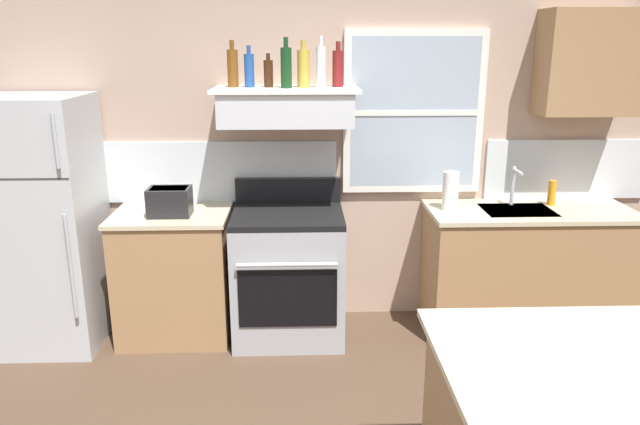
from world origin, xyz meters
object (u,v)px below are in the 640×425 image
(stove_range, at_px, (288,273))
(paper_towel_roll, at_px, (450,191))
(bottle_red_label_wine, at_px, (338,68))
(bottle_blue_liqueur, at_px, (249,70))
(bottle_dark_green_wine, at_px, (286,67))
(bottle_clear_tall, at_px, (321,66))
(bottle_amber_wine, at_px, (233,68))
(bottle_brown_stout, at_px, (268,73))
(dish_soap_bottle, at_px, (552,193))
(bottle_champagne_gold_foil, at_px, (303,68))
(refrigerator, at_px, (43,224))
(toaster, at_px, (170,201))

(stove_range, relative_size, paper_towel_roll, 4.04)
(bottle_red_label_wine, bearing_deg, bottle_blue_liqueur, -178.39)
(bottle_dark_green_wine, bearing_deg, bottle_clear_tall, 5.21)
(bottle_clear_tall, distance_m, paper_towel_roll, 1.23)
(bottle_amber_wine, bearing_deg, bottle_dark_green_wine, -15.25)
(bottle_amber_wine, relative_size, bottle_brown_stout, 1.38)
(dish_soap_bottle, bearing_deg, bottle_champagne_gold_foil, -178.46)
(bottle_blue_liqueur, relative_size, dish_soap_bottle, 1.49)
(refrigerator, distance_m, stove_range, 1.70)
(toaster, height_order, dish_soap_bottle, toaster)
(bottle_blue_liqueur, height_order, bottle_red_label_wine, bottle_red_label_wine)
(toaster, distance_m, bottle_champagne_gold_foil, 1.26)
(stove_range, xyz_separation_m, paper_towel_roll, (1.12, 0.04, 0.58))
(stove_range, height_order, bottle_red_label_wine, bottle_red_label_wine)
(toaster, distance_m, bottle_clear_tall, 1.34)
(toaster, distance_m, bottle_red_label_wine, 1.43)
(toaster, distance_m, bottle_blue_liqueur, 1.02)
(bottle_champagne_gold_foil, distance_m, bottle_red_label_wine, 0.24)
(bottle_clear_tall, xyz_separation_m, bottle_red_label_wine, (0.12, 0.08, -0.01))
(bottle_dark_green_wine, bearing_deg, bottle_brown_stout, 145.85)
(bottle_clear_tall, relative_size, paper_towel_roll, 1.22)
(bottle_amber_wine, xyz_separation_m, dish_soap_bottle, (2.23, 0.00, -0.87))
(refrigerator, relative_size, bottle_brown_stout, 7.80)
(dish_soap_bottle, bearing_deg, bottle_dark_green_wine, -176.95)
(bottle_brown_stout, height_order, bottle_champagne_gold_foil, bottle_champagne_gold_foil)
(dish_soap_bottle, bearing_deg, paper_towel_roll, -172.46)
(bottle_blue_liqueur, xyz_separation_m, bottle_dark_green_wine, (0.25, -0.09, 0.02))
(toaster, bearing_deg, bottle_blue_liqueur, 16.27)
(stove_range, distance_m, bottle_clear_tall, 1.44)
(bottle_champagne_gold_foil, relative_size, paper_towel_roll, 1.11)
(bottle_dark_green_wine, distance_m, bottle_red_label_wine, 0.36)
(bottle_amber_wine, xyz_separation_m, bottle_clear_tall, (0.58, -0.08, 0.01))
(bottle_amber_wine, xyz_separation_m, bottle_dark_green_wine, (0.35, -0.10, 0.01))
(toaster, relative_size, bottle_clear_tall, 0.90)
(toaster, bearing_deg, bottle_clear_tall, 5.23)
(bottle_dark_green_wine, relative_size, dish_soap_bottle, 1.78)
(bottle_amber_wine, relative_size, bottle_champagne_gold_foil, 1.01)
(refrigerator, xyz_separation_m, paper_towel_roll, (2.77, 0.06, 0.19))
(bottle_amber_wine, bearing_deg, stove_range, -21.00)
(bottle_blue_liqueur, xyz_separation_m, bottle_clear_tall, (0.47, -0.07, 0.03))
(bottle_clear_tall, bearing_deg, bottle_brown_stout, 170.04)
(bottle_red_label_wine, bearing_deg, bottle_dark_green_wine, -163.16)
(refrigerator, relative_size, bottle_clear_tall, 5.19)
(bottle_brown_stout, bearing_deg, bottle_champagne_gold_foil, -7.07)
(bottle_brown_stout, distance_m, paper_towel_roll, 1.47)
(refrigerator, distance_m, bottle_champagne_gold_foil, 2.04)
(bottle_dark_green_wine, height_order, bottle_clear_tall, bottle_clear_tall)
(bottle_amber_wine, bearing_deg, bottle_brown_stout, -3.82)
(refrigerator, height_order, bottle_red_label_wine, bottle_red_label_wine)
(bottle_champagne_gold_foil, bearing_deg, bottle_clear_tall, -15.63)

